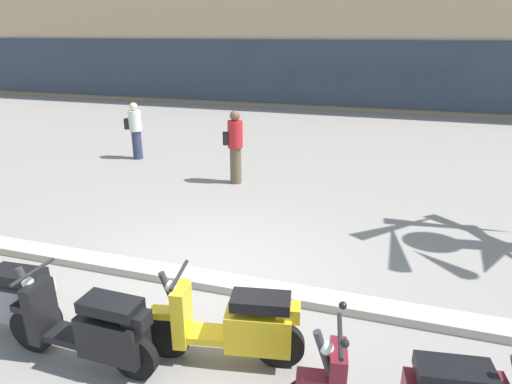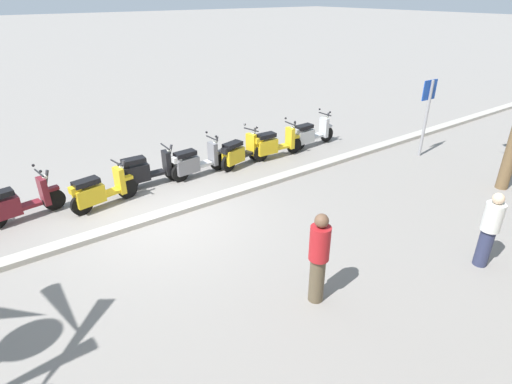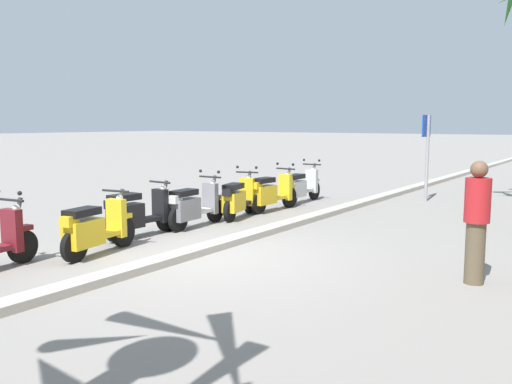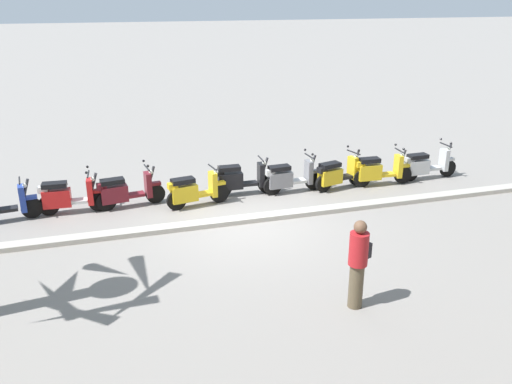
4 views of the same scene
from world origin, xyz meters
name	(u,v)px [view 2 (image 2 of 4)]	position (x,y,z in m)	size (l,w,h in m)	color
ground_plane	(166,220)	(0.00, 0.00, 0.00)	(200.00, 200.00, 0.00)	gray
curb_strip	(163,214)	(0.00, -0.19, 0.06)	(60.00, 0.36, 0.12)	#ADA89E
scooter_silver_far_back	(311,134)	(-6.12, -1.73, 0.45)	(1.85, 0.56, 1.17)	black
scooter_yellow_gap_after_mid	(274,144)	(-4.45, -1.61, 0.46)	(1.84, 0.56, 1.17)	black
scooter_yellow_second_in_line	(239,152)	(-3.18, -1.68, 0.45)	(1.71, 0.71, 1.17)	black
scooter_grey_mid_centre	(195,162)	(-1.75, -1.78, 0.45)	(1.81, 0.56, 1.17)	black
scooter_black_lead_nearest	(146,171)	(-0.37, -1.99, 0.46)	(1.80, 0.56, 1.04)	black
scooter_yellow_mid_rear	(99,191)	(1.02, -1.50, 0.45)	(1.72, 0.63, 1.04)	black
scooter_maroon_mid_front	(17,203)	(2.74, -1.97, 0.45)	(1.81, 0.61, 1.17)	black
crossing_sign	(427,110)	(-8.39, 0.97, 1.50)	(0.60, 0.13, 2.40)	#939399
pedestrian_window_shopping	(490,228)	(-4.23, 5.17, 0.81)	(0.46, 0.34, 1.55)	#2D3351
pedestrian_strolling_near_curb	(319,256)	(-0.93, 4.02, 0.90)	(0.46, 0.36, 1.69)	brown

